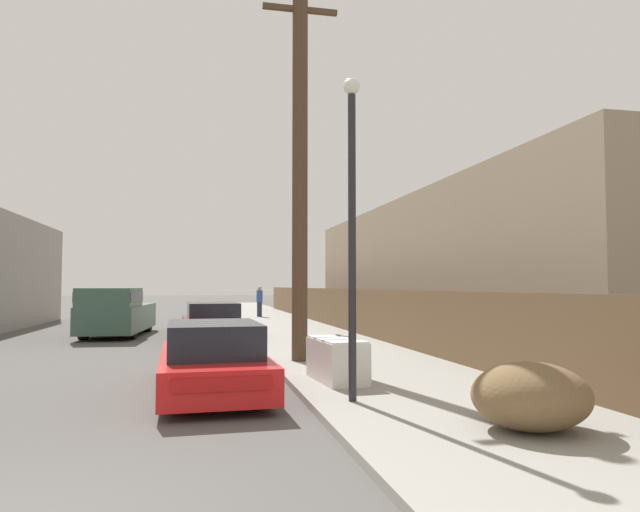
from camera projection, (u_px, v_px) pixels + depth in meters
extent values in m
cube|color=gray|center=(276.00, 322.00, 27.78)|extent=(4.20, 63.00, 0.12)
cube|color=silver|center=(337.00, 360.00, 10.38)|extent=(0.84, 1.68, 0.74)
cube|color=white|center=(337.00, 339.00, 10.40)|extent=(0.81, 1.61, 0.03)
cube|color=#333335|center=(338.00, 335.00, 10.94)|extent=(0.05, 0.20, 0.02)
cube|color=gray|center=(332.00, 337.00, 10.65)|extent=(0.72, 0.13, 0.01)
cube|color=gray|center=(341.00, 339.00, 10.17)|extent=(0.72, 0.13, 0.01)
cube|color=red|center=(212.00, 367.00, 9.99)|extent=(1.89, 4.73, 0.54)
cube|color=black|center=(214.00, 338.00, 9.61)|extent=(1.56, 2.29, 0.54)
cube|color=#B21414|center=(222.00, 384.00, 7.72)|extent=(1.35, 0.08, 0.19)
cylinder|color=black|center=(169.00, 363.00, 11.21)|extent=(0.22, 0.66, 0.65)
cylinder|color=black|center=(245.00, 361.00, 11.57)|extent=(0.22, 0.66, 0.65)
cylinder|color=black|center=(166.00, 389.00, 8.41)|extent=(0.22, 0.66, 0.65)
cylinder|color=black|center=(266.00, 385.00, 8.77)|extent=(0.22, 0.66, 0.65)
cube|color=#5B1E19|center=(212.00, 328.00, 18.68)|extent=(2.02, 4.45, 0.65)
cube|color=black|center=(213.00, 310.00, 18.55)|extent=(1.68, 2.52, 0.51)
cube|color=#B21414|center=(217.00, 329.00, 16.56)|extent=(1.42, 0.09, 0.23)
cylinder|color=black|center=(186.00, 330.00, 19.79)|extent=(0.23, 0.66, 0.65)
cylinder|color=black|center=(232.00, 329.00, 20.19)|extent=(0.23, 0.66, 0.65)
cylinder|color=black|center=(189.00, 336.00, 17.17)|extent=(0.23, 0.66, 0.65)
cylinder|color=black|center=(241.00, 335.00, 17.57)|extent=(0.23, 0.66, 0.65)
cube|color=#385647|center=(119.00, 318.00, 21.18)|extent=(2.31, 5.39, 0.93)
cube|color=#385647|center=(110.00, 297.00, 19.79)|extent=(1.97, 2.50, 0.64)
cube|color=black|center=(110.00, 297.00, 19.79)|extent=(2.01, 2.45, 0.35)
cylinder|color=black|center=(132.00, 328.00, 19.66)|extent=(0.32, 0.82, 0.80)
cylinder|color=black|center=(84.00, 328.00, 19.45)|extent=(0.32, 0.82, 0.80)
cylinder|color=black|center=(148.00, 322.00, 22.88)|extent=(0.32, 0.82, 0.80)
cylinder|color=black|center=(107.00, 322.00, 22.67)|extent=(0.32, 0.82, 0.80)
cylinder|color=#4C3826|center=(300.00, 163.00, 13.40)|extent=(0.37, 0.37, 9.25)
cube|color=#4C3826|center=(300.00, 10.00, 13.59)|extent=(1.80, 0.12, 0.12)
cylinder|color=#232326|center=(352.00, 246.00, 8.66)|extent=(0.12, 0.12, 4.67)
sphere|color=white|center=(352.00, 87.00, 8.79)|extent=(0.26, 0.26, 0.26)
ellipsoid|color=brown|center=(531.00, 396.00, 6.85)|extent=(1.43, 1.35, 0.81)
cube|color=brown|center=(337.00, 308.00, 23.77)|extent=(0.08, 40.60, 1.61)
cube|color=gray|center=(464.00, 268.00, 22.65)|extent=(6.00, 23.71, 5.14)
cylinder|color=#282D42|center=(259.00, 309.00, 31.85)|extent=(0.28, 0.28, 0.83)
cylinder|color=#2D5193|center=(260.00, 296.00, 31.89)|extent=(0.34, 0.34, 0.65)
sphere|color=#DBB293|center=(260.00, 288.00, 31.92)|extent=(0.25, 0.25, 0.25)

